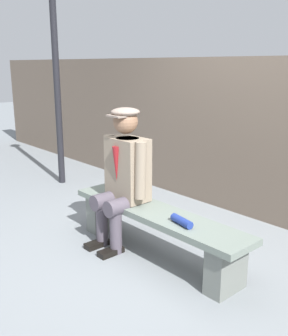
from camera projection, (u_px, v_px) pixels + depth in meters
ground_plane at (155, 255)px, 3.52m from camera, size 30.00×30.00×0.00m
bench at (155, 225)px, 3.45m from camera, size 1.88×0.39×0.42m
seated_man at (123, 173)px, 3.58m from camera, size 0.55×0.54×1.28m
rolled_magazine at (182, 221)px, 3.10m from camera, size 0.23×0.10×0.06m
stadium_wall at (258, 139)px, 4.27m from camera, size 12.00×0.24×1.73m
lamp_post at (54, 39)px, 5.18m from camera, size 0.21×0.21×3.27m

